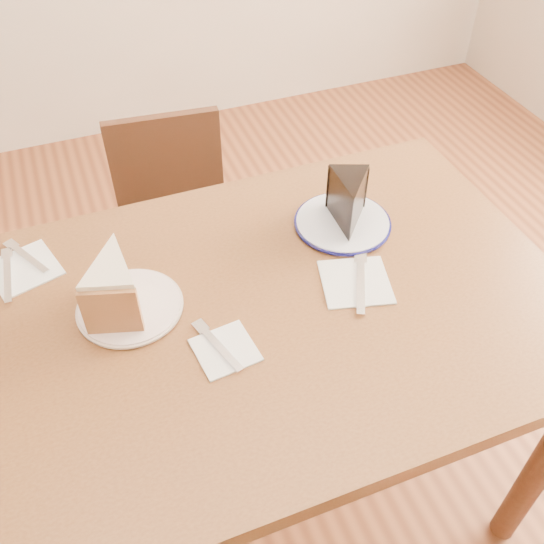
# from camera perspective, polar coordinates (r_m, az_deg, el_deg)

# --- Properties ---
(ground) EXTENTS (4.00, 4.00, 0.00)m
(ground) POSITION_cam_1_polar(r_m,az_deg,el_deg) (1.80, -0.54, -19.34)
(ground) COLOR #552916
(ground) RESTS_ON ground
(table) EXTENTS (1.20, 0.80, 0.75)m
(table) POSITION_cam_1_polar(r_m,az_deg,el_deg) (1.24, -0.74, -6.09)
(table) COLOR #4A2914
(table) RESTS_ON ground
(chair_far) EXTENTS (0.41, 0.41, 0.76)m
(chair_far) POSITION_cam_1_polar(r_m,az_deg,el_deg) (1.82, -8.64, 3.20)
(chair_far) COLOR black
(chair_far) RESTS_ON ground
(plate_cream) EXTENTS (0.19, 0.19, 0.01)m
(plate_cream) POSITION_cam_1_polar(r_m,az_deg,el_deg) (1.19, -13.21, -3.23)
(plate_cream) COLOR silver
(plate_cream) RESTS_ON table
(plate_navy) EXTENTS (0.20, 0.20, 0.01)m
(plate_navy) POSITION_cam_1_polar(r_m,az_deg,el_deg) (1.34, 6.65, 4.62)
(plate_navy) COLOR white
(plate_navy) RESTS_ON table
(carrot_cake) EXTENTS (0.13, 0.16, 0.10)m
(carrot_cake) POSITION_cam_1_polar(r_m,az_deg,el_deg) (1.16, -14.49, -0.97)
(carrot_cake) COLOR #FAEECE
(carrot_cake) RESTS_ON plate_cream
(chocolate_cake) EXTENTS (0.12, 0.14, 0.10)m
(chocolate_cake) POSITION_cam_1_polar(r_m,az_deg,el_deg) (1.30, 7.25, 6.25)
(chocolate_cake) COLOR black
(chocolate_cake) RESTS_ON plate_navy
(napkin_cream) EXTENTS (0.11, 0.11, 0.00)m
(napkin_cream) POSITION_cam_1_polar(r_m,az_deg,el_deg) (1.10, -4.42, -7.32)
(napkin_cream) COLOR white
(napkin_cream) RESTS_ON table
(napkin_navy) EXTENTS (0.16, 0.16, 0.00)m
(napkin_navy) POSITION_cam_1_polar(r_m,az_deg,el_deg) (1.22, 7.86, -0.93)
(napkin_navy) COLOR white
(napkin_navy) RESTS_ON table
(napkin_spare) EXTENTS (0.16, 0.16, 0.00)m
(napkin_spare) POSITION_cam_1_polar(r_m,az_deg,el_deg) (1.33, -22.32, 0.28)
(napkin_spare) COLOR white
(napkin_spare) RESTS_ON table
(fork_cream) EXTENTS (0.05, 0.14, 0.00)m
(fork_cream) POSITION_cam_1_polar(r_m,az_deg,el_deg) (1.10, -5.10, -6.92)
(fork_cream) COLOR silver
(fork_cream) RESTS_ON napkin_cream
(knife_navy) EXTENTS (0.09, 0.16, 0.00)m
(knife_navy) POSITION_cam_1_polar(r_m,az_deg,el_deg) (1.21, 8.34, -0.99)
(knife_navy) COLOR silver
(knife_navy) RESTS_ON napkin_navy
(fork_spare) EXTENTS (0.08, 0.13, 0.00)m
(fork_spare) POSITION_cam_1_polar(r_m,az_deg,el_deg) (1.35, -22.08, 1.36)
(fork_spare) COLOR silver
(fork_spare) RESTS_ON napkin_spare
(knife_spare) EXTENTS (0.02, 0.16, 0.00)m
(knife_spare) POSITION_cam_1_polar(r_m,az_deg,el_deg) (1.33, -23.63, -0.26)
(knife_spare) COLOR silver
(knife_spare) RESTS_ON napkin_spare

